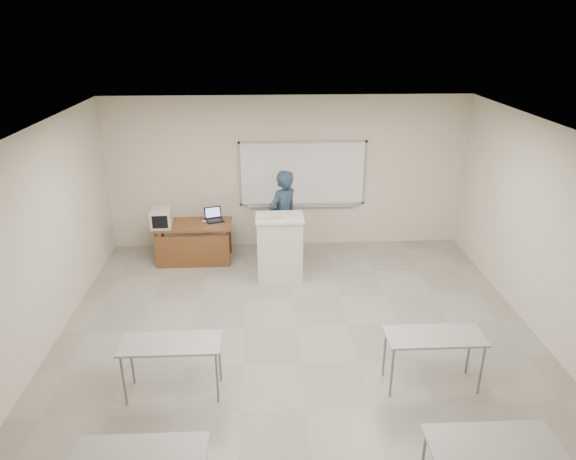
{
  "coord_description": "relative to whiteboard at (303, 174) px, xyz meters",
  "views": [
    {
      "loc": [
        -0.44,
        -5.7,
        4.3
      ],
      "look_at": [
        -0.07,
        2.2,
        1.04
      ],
      "focal_mm": 32.0,
      "sensor_mm": 36.0,
      "label": 1
    }
  ],
  "objects": [
    {
      "name": "laptop",
      "position": [
        -1.7,
        -0.51,
        -0.67
      ],
      "size": [
        0.32,
        0.3,
        0.24
      ],
      "rotation": [
        0.0,
        0.0,
        0.33
      ],
      "color": "black",
      "rests_on": "instructor_desk"
    },
    {
      "name": "podium",
      "position": [
        -0.5,
        -1.45,
        -0.9
      ],
      "size": [
        0.82,
        0.6,
        1.16
      ],
      "rotation": [
        0.0,
        0.0,
        0.0
      ],
      "color": "#B6B5AC",
      "rests_on": "floor"
    },
    {
      "name": "instructor_desk",
      "position": [
        -2.1,
        -0.78,
        -0.94
      ],
      "size": [
        1.43,
        0.71,
        0.75
      ],
      "rotation": [
        0.0,
        0.0,
        0.01
      ],
      "color": "brown",
      "rests_on": "floor"
    },
    {
      "name": "whiteboard",
      "position": [
        0.0,
        0.0,
        0.0
      ],
      "size": [
        2.48,
        0.1,
        1.31
      ],
      "color": "white",
      "rests_on": "floor"
    },
    {
      "name": "floor",
      "position": [
        -0.3,
        -3.97,
        -1.49
      ],
      "size": [
        7.0,
        8.0,
        0.01
      ],
      "primitive_type": "cube",
      "color": "gray",
      "rests_on": "ground"
    },
    {
      "name": "presenter",
      "position": [
        -0.42,
        -0.87,
        -0.57
      ],
      "size": [
        0.78,
        0.77,
        1.81
      ],
      "primitive_type": "imported",
      "rotation": [
        0.0,
        0.0,
        3.88
      ],
      "color": "black",
      "rests_on": "floor"
    },
    {
      "name": "mouse",
      "position": [
        -1.9,
        -0.62,
        -0.71
      ],
      "size": [
        0.11,
        0.09,
        0.04
      ],
      "primitive_type": "ellipsoid",
      "rotation": [
        0.0,
        0.0,
        -0.27
      ],
      "color": "silver",
      "rests_on": "instructor_desk"
    },
    {
      "name": "keyboard",
      "position": [
        -0.65,
        -1.57,
        -0.31
      ],
      "size": [
        0.47,
        0.24,
        0.02
      ],
      "primitive_type": "cube",
      "rotation": [
        0.0,
        0.0,
        0.2
      ],
      "color": "#B6B295",
      "rests_on": "podium"
    },
    {
      "name": "student_desks",
      "position": [
        -0.3,
        -5.32,
        -0.81
      ],
      "size": [
        4.4,
        2.2,
        0.73
      ],
      "color": "#9B9B96",
      "rests_on": "floor"
    },
    {
      "name": "crt_monitor",
      "position": [
        -2.65,
        -0.79,
        -0.57
      ],
      "size": [
        0.37,
        0.41,
        0.35
      ],
      "rotation": [
        0.0,
        0.0,
        0.04
      ],
      "color": "#B6B295",
      "rests_on": "instructor_desk"
    }
  ]
}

